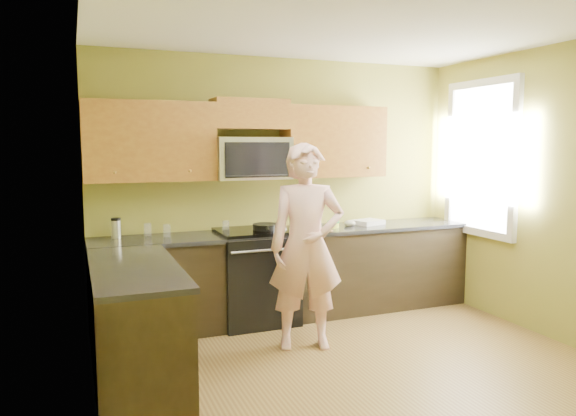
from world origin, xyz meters
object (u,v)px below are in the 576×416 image
microwave (251,179)px  frying_pan (266,230)px  woman (306,247)px  butter_tub (333,228)px  travel_mug (117,238)px  stove (256,276)px

microwave → frying_pan: bearing=-59.4°
microwave → woman: (0.20, -0.94, -0.54)m
microwave → butter_tub: microwave is taller
butter_tub → travel_mug: bearing=175.7°
stove → travel_mug: 1.41m
stove → microwave: size_ratio=1.25×
woman → travel_mug: size_ratio=9.45×
microwave → woman: size_ratio=0.42×
woman → butter_tub: woman is taller
frying_pan → butter_tub: (0.77, 0.03, -0.03)m
stove → butter_tub: 0.97m
frying_pan → woman: bearing=-67.9°
butter_tub → frying_pan: bearing=-177.5°
frying_pan → travel_mug: travel_mug is taller
woman → travel_mug: 1.81m
travel_mug → woman: bearing=-32.6°
frying_pan → microwave: bearing=135.1°
stove → frying_pan: (0.10, -0.04, 0.47)m
microwave → travel_mug: size_ratio=3.96×
stove → microwave: bearing=90.0°
woman → microwave: bearing=117.2°
stove → butter_tub: butter_tub is taller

